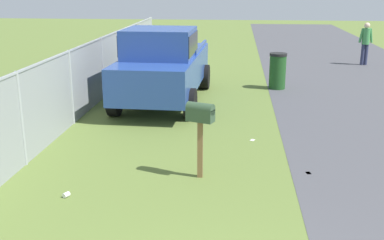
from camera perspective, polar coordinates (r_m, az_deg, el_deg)
mailbox at (r=7.93m, az=1.00°, el=0.18°), size 0.35×0.50×1.33m
pickup_truck at (r=13.12m, az=-3.49°, el=6.84°), size 5.27×2.33×2.09m
trash_bin at (r=15.17m, az=10.26°, el=5.84°), size 0.54×0.54×1.12m
pedestrian at (r=20.49m, az=20.18°, el=8.96°), size 0.30×0.57×1.70m
fence_section at (r=12.65m, az=-12.39°, el=5.42°), size 18.62×0.07×1.76m
litter_wrapper_near_hydrant at (r=8.68m, az=13.83°, el=-6.21°), size 0.14×0.11×0.01m
litter_wrapper_midfield_a at (r=10.22m, az=7.30°, el=-2.39°), size 0.14×0.13×0.01m
litter_cup_midfield_b at (r=7.78m, az=-14.89°, el=-8.69°), size 0.13×0.12×0.08m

